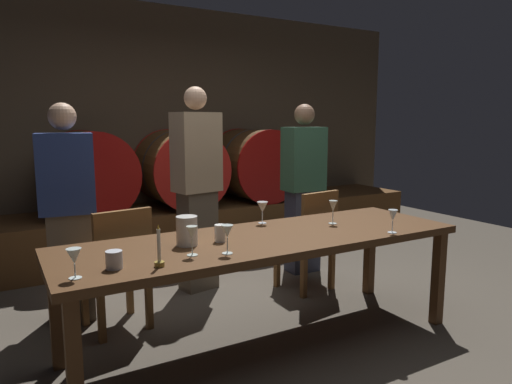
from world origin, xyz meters
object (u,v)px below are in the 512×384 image
(wine_barrel_right, at_px, (254,165))
(wine_glass_far_left, at_px, (74,257))
(wine_glass_center_left, at_px, (227,232))
(dining_table, at_px, (266,246))
(guest_center, at_px, (197,188))
(wine_glass_left, at_px, (192,234))
(chair_left, at_px, (119,264))
(chair_right, at_px, (311,236))
(guest_left, at_px, (68,212))
(cup_right, at_px, (220,233))
(wine_barrel_center, at_px, (180,169))
(pitcher, at_px, (187,231))
(wine_glass_right, at_px, (333,207))
(wine_glass_center_right, at_px, (262,208))
(cup_left, at_px, (114,260))
(guest_right, at_px, (303,188))
(wine_glass_far_right, at_px, (393,216))
(candle_center, at_px, (159,255))
(wine_barrel_left, at_px, (88,173))

(wine_barrel_right, distance_m, wine_glass_far_left, 3.61)
(wine_glass_center_left, bearing_deg, dining_table, 30.67)
(wine_glass_far_left, bearing_deg, guest_center, 49.70)
(wine_glass_left, bearing_deg, wine_barrel_right, 54.40)
(chair_left, xyz_separation_m, chair_right, (1.63, -0.02, 0.00))
(chair_right, relative_size, guest_left, 0.55)
(guest_center, bearing_deg, cup_right, 62.85)
(wine_barrel_center, xyz_separation_m, chair_right, (0.52, -1.74, -0.45))
(pitcher, height_order, wine_glass_left, pitcher)
(wine_barrel_center, height_order, cup_right, wine_barrel_center)
(wine_barrel_center, bearing_deg, wine_glass_far_left, -119.74)
(wine_glass_right, distance_m, cup_right, 0.92)
(chair_right, xyz_separation_m, guest_left, (-1.88, 0.40, 0.32))
(wine_barrel_right, xyz_separation_m, wine_glass_far_left, (-2.45, -2.64, -0.11))
(chair_left, distance_m, wine_glass_right, 1.56)
(guest_center, height_order, wine_glass_center_right, guest_center)
(dining_table, relative_size, chair_right, 3.00)
(chair_left, distance_m, cup_left, 0.93)
(wine_barrel_center, distance_m, wine_glass_center_right, 2.07)
(wine_barrel_right, height_order, guest_right, guest_right)
(dining_table, bearing_deg, wine_barrel_center, 82.55)
(chair_left, relative_size, wine_glass_far_right, 5.66)
(guest_left, distance_m, guest_right, 2.14)
(wine_barrel_right, relative_size, wine_glass_right, 5.10)
(wine_barrel_right, distance_m, dining_table, 2.72)
(candle_center, height_order, cup_right, candle_center)
(chair_left, distance_m, candle_center, 0.99)
(wine_barrel_left, distance_m, wine_glass_left, 2.57)
(pitcher, height_order, wine_glass_far_left, pitcher)
(wine_glass_right, distance_m, cup_left, 1.63)
(guest_right, bearing_deg, cup_left, 32.74)
(wine_glass_far_left, height_order, wine_glass_center_right, wine_glass_center_right)
(chair_right, relative_size, cup_left, 9.67)
(wine_glass_left, relative_size, wine_glass_right, 0.97)
(dining_table, distance_m, wine_glass_center_left, 0.50)
(cup_left, bearing_deg, chair_left, 76.12)
(chair_left, distance_m, chair_right, 1.63)
(cup_left, bearing_deg, guest_center, 53.40)
(chair_left, bearing_deg, chair_right, 170.91)
(candle_center, distance_m, wine_glass_right, 1.44)
(wine_barrel_center, relative_size, cup_left, 9.49)
(wine_glass_far_right, bearing_deg, cup_right, 161.60)
(guest_right, distance_m, cup_right, 1.79)
(guest_right, bearing_deg, cup_right, 38.65)
(dining_table, height_order, chair_left, chair_left)
(chair_right, distance_m, wine_glass_left, 1.68)
(chair_left, xyz_separation_m, pitcher, (0.27, -0.62, 0.33))
(chair_right, distance_m, guest_center, 1.06)
(guest_left, xyz_separation_m, cup_right, (0.73, -1.02, -0.03))
(dining_table, distance_m, pitcher, 0.55)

